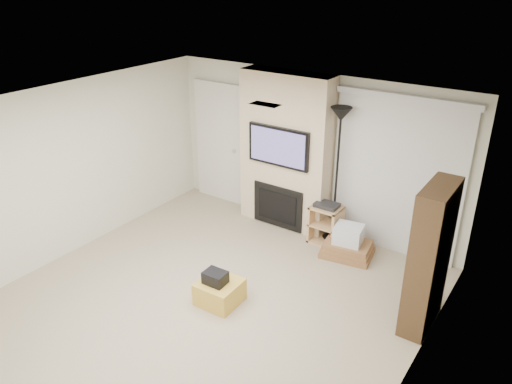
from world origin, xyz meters
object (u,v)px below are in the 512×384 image
Objects in this scene: box_stack at (348,244)px; bookshelf at (429,258)px; ottoman at (220,292)px; av_stand at (326,222)px; floor_lamp at (339,138)px.

bookshelf is at bearing -33.33° from box_stack.
av_stand is at bearing 79.30° from ottoman.
av_stand is 2.19m from bookshelf.
box_stack is (0.86, 1.95, 0.03)m from ottoman.
bookshelf is at bearing -30.51° from av_stand.
bookshelf is (2.23, 1.05, 0.75)m from ottoman.
av_stand is at bearing 158.88° from box_stack.
ottoman is 2.58m from bookshelf.
ottoman is 2.17m from av_stand.
av_stand is 0.52m from box_stack.
av_stand is 0.37× the size of bookshelf.
floor_lamp reaches higher than ottoman.
box_stack is 0.44× the size of bookshelf.
ottoman is at bearing -154.80° from bookshelf.
bookshelf reaches higher than av_stand.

